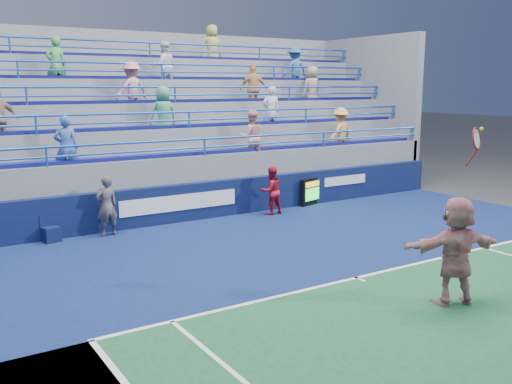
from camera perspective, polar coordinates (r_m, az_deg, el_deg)
ground at (r=11.96m, az=10.03°, el=-8.55°), size 120.00×120.00×0.00m
sponsor_wall at (r=17.01m, az=-4.76°, el=-0.77°), size 18.00×0.32×1.10m
bleacher_stand at (r=20.23m, az=-9.78°, el=3.78°), size 18.00×5.60×6.13m
serve_speed_board at (r=19.00m, az=5.81°, el=0.10°), size 1.28×0.50×0.89m
judge_chair at (r=15.29m, az=-19.84°, el=-3.92°), size 0.46×0.46×0.70m
tennis_player at (r=10.80m, az=19.38°, el=-5.55°), size 1.93×1.15×3.18m
line_judge at (r=15.34m, az=-14.71°, el=-1.36°), size 0.64×0.46×1.61m
ball_girl at (r=17.36m, az=1.53°, el=0.11°), size 0.72×0.56×1.47m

